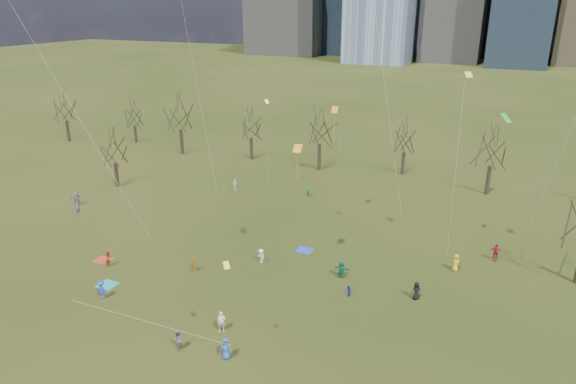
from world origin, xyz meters
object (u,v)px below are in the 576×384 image
at_px(blanket_teal, 107,285).
at_px(person_4, 194,264).
at_px(person_0, 226,349).
at_px(person_2, 109,259).
at_px(blanket_crimson, 103,260).
at_px(person_1, 221,322).
at_px(blanket_navy, 304,250).

height_order(blanket_teal, person_4, person_4).
xyz_separation_m(person_0, person_2, (-17.25, 7.49, -0.06)).
bearing_deg(blanket_crimson, person_1, -18.05).
bearing_deg(person_1, person_0, -88.51).
bearing_deg(blanket_teal, person_2, 128.48).
bearing_deg(person_1, blanket_teal, 137.37).
bearing_deg(blanket_teal, person_1, -8.24).
xyz_separation_m(person_2, person_4, (8.08, 2.42, -0.04)).
bearing_deg(blanket_teal, blanket_crimson, 136.17).
bearing_deg(person_4, person_1, -177.67).
height_order(blanket_navy, person_1, person_1).
bearing_deg(blanket_teal, person_0, -17.17).
bearing_deg(person_4, person_0, -179.97).
height_order(blanket_teal, person_1, person_1).
relative_size(blanket_navy, person_4, 1.06).
distance_m(blanket_navy, person_1, 15.39).
bearing_deg(person_0, blanket_crimson, 140.07).
xyz_separation_m(blanket_navy, person_4, (-7.97, -8.18, 0.74)).
xyz_separation_m(blanket_crimson, person_1, (16.70, -5.44, 0.83)).
xyz_separation_m(blanket_navy, person_2, (-16.05, -10.60, 0.77)).
height_order(blanket_navy, blanket_crimson, same).
relative_size(blanket_teal, blanket_crimson, 1.00).
relative_size(blanket_navy, person_2, 1.02).
xyz_separation_m(blanket_teal, person_0, (14.98, -4.63, 0.84)).
xyz_separation_m(blanket_teal, person_2, (-2.28, 2.86, 0.77)).
distance_m(person_2, person_4, 8.43).
relative_size(blanket_crimson, person_0, 0.94).
xyz_separation_m(person_1, person_2, (-15.27, 4.74, -0.06)).
relative_size(person_1, person_2, 1.08).
distance_m(person_0, person_4, 13.51).
height_order(blanket_crimson, person_2, person_2).
distance_m(blanket_teal, person_0, 15.70).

